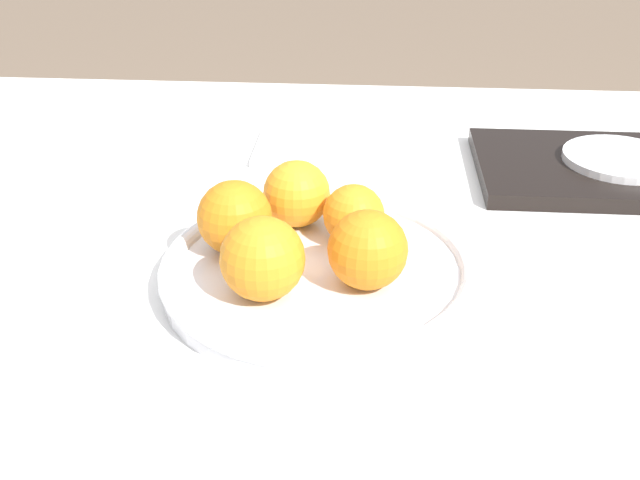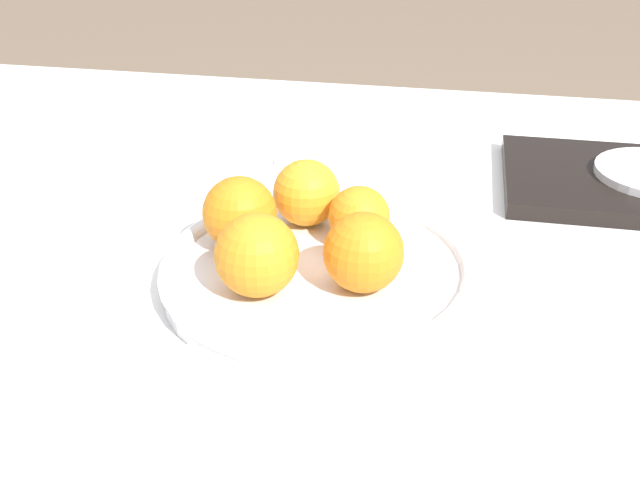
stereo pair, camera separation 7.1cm
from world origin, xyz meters
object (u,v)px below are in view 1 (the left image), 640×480
(orange_1, at_px, (354,215))
(serving_tray, at_px, (618,169))
(orange_2, at_px, (368,250))
(orange_0, at_px, (262,259))
(napkin, at_px, (299,149))
(side_plate, at_px, (620,158))
(orange_3, at_px, (235,218))
(fruit_platter, at_px, (320,271))
(orange_4, at_px, (297,194))

(orange_1, relative_size, serving_tray, 0.17)
(orange_1, bearing_deg, orange_2, -79.16)
(orange_0, bearing_deg, napkin, 91.06)
(orange_1, distance_m, serving_tray, 0.41)
(orange_0, height_order, side_plate, orange_0)
(orange_2, relative_size, orange_3, 1.00)
(orange_1, xyz_separation_m, orange_3, (-0.12, -0.03, 0.01))
(orange_0, xyz_separation_m, orange_3, (-0.04, 0.08, -0.00))
(orange_1, xyz_separation_m, orange_2, (0.02, -0.08, 0.01))
(fruit_platter, xyz_separation_m, napkin, (-0.05, 0.34, -0.01))
(orange_3, xyz_separation_m, side_plate, (0.45, 0.26, -0.03))
(orange_1, xyz_separation_m, serving_tray, (0.33, 0.24, -0.04))
(fruit_platter, bearing_deg, orange_4, 109.77)
(orange_1, bearing_deg, orange_4, 149.83)
(fruit_platter, xyz_separation_m, serving_tray, (0.36, 0.29, -0.01))
(orange_2, distance_m, orange_3, 0.14)
(orange_0, height_order, serving_tray, orange_0)
(orange_1, distance_m, orange_4, 0.07)
(fruit_platter, height_order, serving_tray, fruit_platter)
(orange_2, bearing_deg, orange_1, 100.84)
(orange_3, relative_size, orange_4, 1.05)
(orange_4, xyz_separation_m, serving_tray, (0.39, 0.20, -0.05))
(orange_1, xyz_separation_m, napkin, (-0.08, 0.29, -0.05))
(orange_1, height_order, orange_2, orange_2)
(serving_tray, bearing_deg, orange_4, -153.12)
(fruit_platter, xyz_separation_m, orange_4, (-0.03, 0.09, 0.04))
(fruit_platter, bearing_deg, orange_2, -33.00)
(orange_3, distance_m, serving_tray, 0.52)
(orange_3, xyz_separation_m, napkin, (0.03, 0.32, -0.05))
(orange_3, bearing_deg, orange_1, 12.78)
(orange_3, relative_size, serving_tray, 0.21)
(fruit_platter, distance_m, napkin, 0.34)
(orange_2, height_order, napkin, orange_2)
(fruit_platter, xyz_separation_m, side_plate, (0.36, 0.29, 0.01))
(orange_0, xyz_separation_m, side_plate, (0.41, 0.34, -0.03))
(orange_3, xyz_separation_m, orange_4, (0.06, 0.06, -0.00))
(orange_0, distance_m, orange_3, 0.09)
(serving_tray, bearing_deg, napkin, 172.59)
(orange_1, distance_m, side_plate, 0.41)
(orange_0, relative_size, serving_tray, 0.22)
(orange_2, bearing_deg, orange_3, 157.71)
(orange_3, distance_m, orange_4, 0.08)
(orange_4, bearing_deg, orange_0, -96.52)
(orange_3, relative_size, napkin, 0.60)
(orange_4, xyz_separation_m, side_plate, (0.39, 0.20, -0.03))
(serving_tray, relative_size, side_plate, 2.50)
(orange_0, bearing_deg, orange_1, 53.69)
(side_plate, relative_size, napkin, 1.15)
(fruit_platter, bearing_deg, orange_0, -130.78)
(orange_0, relative_size, orange_1, 1.23)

